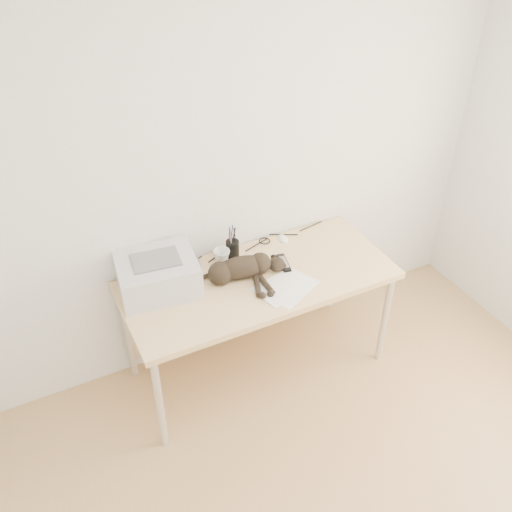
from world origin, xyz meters
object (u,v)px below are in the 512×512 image
desk (252,287)px  pen_cup (233,249)px  cat (239,270)px  mug (222,257)px  printer (158,274)px  mouse (283,237)px

desk → pen_cup: pen_cup is taller
cat → pen_cup: size_ratio=3.01×
desk → mug: (-0.13, 0.14, 0.18)m
printer → cat: (0.45, -0.12, -0.04)m
mouse → pen_cup: bearing=-168.4°
printer → pen_cup: bearing=10.1°
desk → mug: size_ratio=15.95×
cat → mug: (-0.03, 0.18, -0.02)m
mug → mouse: 0.46m
mug → mouse: size_ratio=1.04×
printer → mug: printer is taller
mug → pen_cup: bearing=21.8°
desk → cat: size_ratio=2.57×
printer → mouse: bearing=7.2°
printer → mug: size_ratio=4.78×
cat → mug: cat is taller
cat → printer: bearing=173.3°
pen_cup → mouse: size_ratio=2.14×
printer → pen_cup: 0.51m
printer → mug: (0.42, 0.05, -0.05)m
desk → printer: (-0.55, 0.08, 0.23)m
mug → pen_cup: 0.09m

